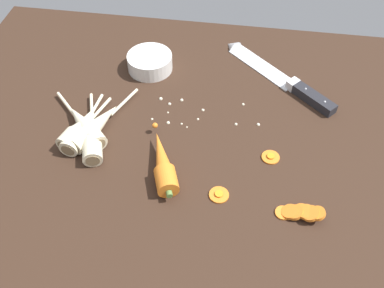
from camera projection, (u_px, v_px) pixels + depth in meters
The scene contains 13 objects.
ground_plane at pixel (193, 148), 93.02cm from camera, with size 120.00×90.00×4.00cm, color #332116.
chefs_knife at pixel (275, 74), 105.43cm from camera, with size 27.92×25.88×4.18cm.
whole_carrot at pixel (163, 163), 84.95cm from camera, with size 9.11×18.21×4.20cm.
parsnip_front at pixel (80, 130), 91.06cm from camera, with size 4.99×18.37×4.00cm.
parsnip_mid_left at pixel (80, 129), 91.27cm from camera, with size 7.31×17.03×4.00cm.
parsnip_mid_right at pixel (96, 126), 91.83cm from camera, with size 10.47×21.02×4.00cm.
parsnip_back at pixel (92, 136), 89.88cm from camera, with size 8.90×20.47×4.00cm.
parsnip_outer at pixel (84, 126), 91.91cm from camera, with size 16.07×16.33×4.00cm.
carrot_slice_stack at pixel (300, 212), 78.62cm from camera, with size 8.85×3.76×3.03cm.
carrot_slice_stray_near at pixel (219, 194), 82.13cm from camera, with size 3.83×3.83×0.70cm.
carrot_slice_stray_mid at pixel (271, 157), 88.31cm from camera, with size 3.69×3.69×0.70cm.
prep_bowl at pixel (150, 62), 106.13cm from camera, with size 11.00×11.00×4.00cm.
mince_crumbs at pixel (194, 111), 97.22cm from camera, with size 24.06×9.60×0.85cm.
Camera 1 is at (8.85, -60.41, 68.18)cm, focal length 40.51 mm.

